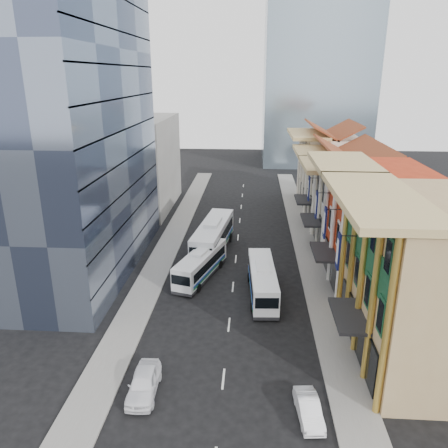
# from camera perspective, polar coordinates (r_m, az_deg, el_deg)

# --- Properties ---
(ground) EXTENTS (200.00, 200.00, 0.00)m
(ground) POSITION_cam_1_polar(r_m,az_deg,el_deg) (31.60, -0.22, -20.69)
(ground) COLOR black
(ground) RESTS_ON ground
(sidewalk_right) EXTENTS (3.00, 90.00, 0.15)m
(sidewalk_right) POSITION_cam_1_polar(r_m,az_deg,el_deg) (50.89, 11.19, -4.67)
(sidewalk_right) COLOR slate
(sidewalk_right) RESTS_ON ground
(sidewalk_left) EXTENTS (3.00, 90.00, 0.15)m
(sidewalk_left) POSITION_cam_1_polar(r_m,az_deg,el_deg) (51.47, -7.97, -4.20)
(sidewalk_left) COLOR slate
(sidewalk_left) RESTS_ON ground
(shophouse_tan) EXTENTS (8.00, 14.00, 12.00)m
(shophouse_tan) POSITION_cam_1_polar(r_m,az_deg,el_deg) (34.75, 24.30, -6.90)
(shophouse_tan) COLOR tan
(shophouse_tan) RESTS_ON ground
(shophouse_red) EXTENTS (8.00, 10.00, 12.00)m
(shophouse_red) POSITION_cam_1_polar(r_m,az_deg,el_deg) (45.32, 19.32, -0.36)
(shophouse_red) COLOR #B03013
(shophouse_red) RESTS_ON ground
(shophouse_cream_near) EXTENTS (8.00, 9.00, 10.00)m
(shophouse_cream_near) POSITION_cam_1_polar(r_m,az_deg,el_deg) (54.38, 16.72, 1.95)
(shophouse_cream_near) COLOR beige
(shophouse_cream_near) RESTS_ON ground
(shophouse_cream_mid) EXTENTS (8.00, 9.00, 10.00)m
(shophouse_cream_mid) POSITION_cam_1_polar(r_m,az_deg,el_deg) (62.86, 15.01, 4.35)
(shophouse_cream_mid) COLOR beige
(shophouse_cream_mid) RESTS_ON ground
(shophouse_cream_far) EXTENTS (8.00, 12.00, 11.00)m
(shophouse_cream_far) POSITION_cam_1_polar(r_m,az_deg,el_deg) (72.82, 13.55, 6.82)
(shophouse_cream_far) COLOR beige
(shophouse_cream_far) RESTS_ON ground
(office_tower) EXTENTS (12.00, 26.00, 30.00)m
(office_tower) POSITION_cam_1_polar(r_m,az_deg,el_deg) (47.43, -19.88, 11.62)
(office_tower) COLOR #3A445C
(office_tower) RESTS_ON ground
(office_block_far) EXTENTS (10.00, 18.00, 14.00)m
(office_block_far) POSITION_cam_1_polar(r_m,az_deg,el_deg) (69.85, -11.05, 7.76)
(office_block_far) COLOR gray
(office_block_far) RESTS_ON ground
(bus_left_near) EXTENTS (4.88, 9.80, 3.07)m
(bus_left_near) POSITION_cam_1_polar(r_m,az_deg,el_deg) (45.56, -3.05, -5.20)
(bus_left_near) COLOR silver
(bus_left_near) RESTS_ON ground
(bus_left_far) EXTENTS (4.38, 12.61, 3.96)m
(bus_left_far) POSITION_cam_1_polar(r_m,az_deg,el_deg) (51.73, -1.44, -1.62)
(bus_left_far) COLOR silver
(bus_left_far) RESTS_ON ground
(bus_right) EXTENTS (2.91, 10.08, 3.19)m
(bus_right) POSITION_cam_1_polar(r_m,az_deg,el_deg) (42.05, 5.04, -7.32)
(bus_right) COLOR white
(bus_right) RESTS_ON ground
(sedan_left) EXTENTS (1.99, 4.64, 1.56)m
(sedan_left) POSITION_cam_1_polar(r_m,az_deg,el_deg) (31.24, -10.43, -19.75)
(sedan_left) COLOR white
(sedan_left) RESTS_ON ground
(sedan_right) EXTENTS (1.71, 3.88, 1.24)m
(sedan_right) POSITION_cam_1_polar(r_m,az_deg,el_deg) (29.68, 11.00, -22.64)
(sedan_right) COLOR white
(sedan_right) RESTS_ON ground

